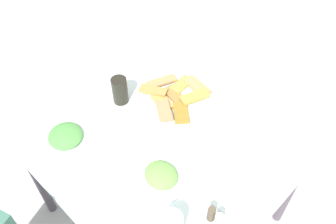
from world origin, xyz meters
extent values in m
plane|color=#B3ACAA|center=(0.00, 0.00, 0.00)|extent=(6.00, 6.00, 0.00)
cube|color=white|center=(0.00, 0.00, 0.72)|extent=(1.04, 0.95, 0.02)
cylinder|color=#524654|center=(-0.46, -0.41, 0.35)|extent=(0.04, 0.04, 0.70)
cylinder|color=#524654|center=(0.46, -0.41, 0.35)|extent=(0.04, 0.04, 0.70)
cylinder|color=#524654|center=(0.46, 0.41, 0.35)|extent=(0.04, 0.04, 0.70)
cylinder|color=white|center=(0.07, -0.16, 0.73)|extent=(0.31, 0.31, 0.01)
cube|color=#B5913F|center=(0.01, -0.20, 0.76)|extent=(0.09, 0.13, 0.01)
cube|color=olive|center=(0.08, -0.16, 0.75)|extent=(0.14, 0.08, 0.01)
cube|color=#C18D41|center=(0.11, -0.23, 0.75)|extent=(0.06, 0.12, 0.01)
cube|color=#B27C52|center=(0.04, -0.06, 0.76)|extent=(0.12, 0.10, 0.01)
cube|color=#B4824E|center=(0.18, -0.17, 0.76)|extent=(0.09, 0.14, 0.01)
cube|color=olive|center=(-0.01, -0.10, 0.75)|extent=(0.12, 0.11, 0.02)
cube|color=#B48944|center=(0.09, -0.10, 0.75)|extent=(0.11, 0.08, 0.02)
cube|color=tan|center=(0.05, -0.27, 0.75)|extent=(0.14, 0.07, 0.01)
cube|color=#C98041|center=(0.16, -0.11, 0.76)|extent=(0.12, 0.09, 0.01)
cylinder|color=white|center=(-0.16, 0.16, 0.73)|extent=(0.20, 0.20, 0.01)
ellipsoid|color=#6DA44A|center=(-0.16, 0.16, 0.75)|extent=(0.13, 0.12, 0.04)
cylinder|color=white|center=(0.23, 0.30, 0.73)|extent=(0.20, 0.20, 0.01)
ellipsoid|color=#4F9144|center=(0.23, 0.30, 0.75)|extent=(0.18, 0.17, 0.04)
cylinder|color=black|center=(0.24, 0.01, 0.79)|extent=(0.07, 0.07, 0.12)
cube|color=white|center=(-0.37, -0.17, 0.73)|extent=(0.18, 0.18, 0.00)
cube|color=silver|center=(-0.37, -0.18, 0.73)|extent=(0.16, 0.05, 0.00)
cube|color=silver|center=(-0.37, -0.15, 0.73)|extent=(0.19, 0.05, 0.00)
cube|color=#B2B2B7|center=(-0.40, 0.16, 0.73)|extent=(0.09, 0.09, 0.01)
cylinder|color=white|center=(-0.42, 0.16, 0.77)|extent=(0.03, 0.03, 0.06)
cylinder|color=brown|center=(-0.38, 0.16, 0.77)|extent=(0.03, 0.03, 0.06)
camera|label=1|loc=(-0.65, 0.63, 1.84)|focal=38.32mm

